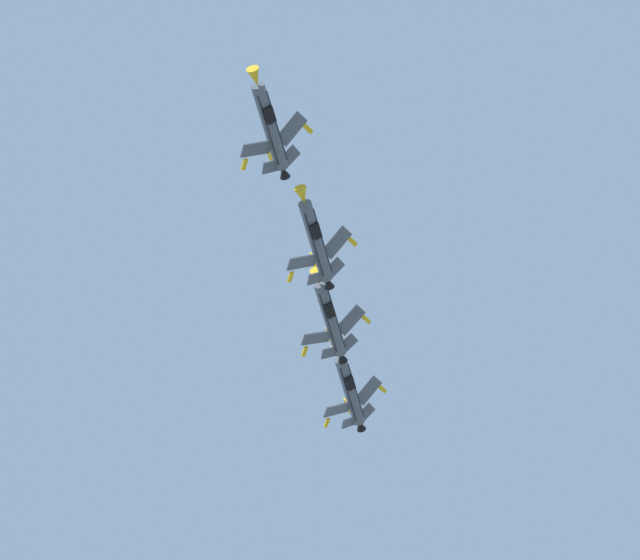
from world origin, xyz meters
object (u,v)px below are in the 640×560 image
Objects in this scene: fighter_jet_right_wing at (330,317)px; fighter_jet_left_outer at (349,389)px; fighter_jet_left_wing at (315,239)px; fighter_jet_lead at (269,125)px.

fighter_jet_right_wing is 15.37m from fighter_jet_left_outer.
fighter_jet_left_wing is 1.00× the size of fighter_jet_left_outer.
fighter_jet_lead is 1.00× the size of fighter_jet_right_wing.
fighter_jet_lead is 29.56m from fighter_jet_right_wing.
fighter_jet_left_outer is at bearing -87.31° from fighter_jet_right_wing.
fighter_jet_left_outer reaches higher than fighter_jet_right_wing.
fighter_jet_left_outer is (5.54, 14.14, 2.34)m from fighter_jet_right_wing.
fighter_jet_left_outer reaches higher than fighter_jet_left_wing.
fighter_jet_left_outer is (18.16, 40.80, 0.31)m from fighter_jet_lead.
fighter_jet_right_wing reaches higher than fighter_jet_left_wing.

